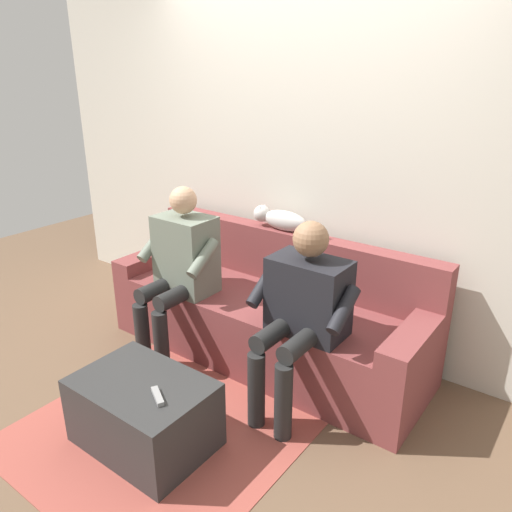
% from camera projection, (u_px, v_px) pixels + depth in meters
% --- Properties ---
extents(ground_plane, '(8.00, 8.00, 0.00)m').
position_uv_depth(ground_plane, '(199.00, 403.00, 3.01)').
color(ground_plane, brown).
extents(back_wall, '(4.97, 0.06, 2.70)m').
position_uv_depth(back_wall, '(306.00, 154.00, 3.39)').
color(back_wall, beige).
rests_on(back_wall, ground).
extents(couch, '(2.25, 0.75, 0.84)m').
position_uv_depth(couch, '(267.00, 316.00, 3.44)').
color(couch, brown).
rests_on(couch, ground).
extents(coffee_table, '(0.71, 0.50, 0.38)m').
position_uv_depth(coffee_table, '(144.00, 413.00, 2.63)').
color(coffee_table, '#2D2D2D').
rests_on(coffee_table, ground).
extents(person_left_seated, '(0.60, 0.56, 1.13)m').
position_uv_depth(person_left_seated, '(302.00, 306.00, 2.78)').
color(person_left_seated, black).
rests_on(person_left_seated, ground).
extents(person_right_seated, '(0.54, 0.54, 1.19)m').
position_uv_depth(person_right_seated, '(180.00, 263.00, 3.32)').
color(person_right_seated, slate).
rests_on(person_right_seated, ground).
extents(cat_on_backrest, '(0.58, 0.12, 0.15)m').
position_uv_depth(cat_on_backrest, '(280.00, 219.00, 3.46)').
color(cat_on_backrest, silver).
rests_on(cat_on_backrest, couch).
extents(remote_gray, '(0.14, 0.10, 0.02)m').
position_uv_depth(remote_gray, '(158.00, 396.00, 2.43)').
color(remote_gray, gray).
rests_on(remote_gray, coffee_table).
extents(floor_rug, '(1.45, 1.49, 0.01)m').
position_uv_depth(floor_rug, '(166.00, 427.00, 2.80)').
color(floor_rug, '#9E473D').
rests_on(floor_rug, ground).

